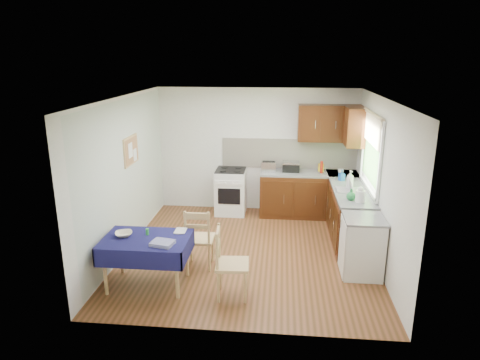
# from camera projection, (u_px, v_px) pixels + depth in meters

# --- Properties ---
(floor) EXTENTS (4.20, 4.20, 0.00)m
(floor) POSITION_uv_depth(u_px,v_px,m) (248.00, 252.00, 7.01)
(floor) COLOR #513115
(floor) RESTS_ON ground
(ceiling) EXTENTS (4.00, 4.20, 0.02)m
(ceiling) POSITION_uv_depth(u_px,v_px,m) (249.00, 98.00, 6.30)
(ceiling) COLOR white
(ceiling) RESTS_ON wall_back
(wall_back) EXTENTS (4.00, 0.02, 2.50)m
(wall_back) POSITION_uv_depth(u_px,v_px,m) (257.00, 150.00, 8.66)
(wall_back) COLOR white
(wall_back) RESTS_ON ground
(wall_front) EXTENTS (4.00, 0.02, 2.50)m
(wall_front) POSITION_uv_depth(u_px,v_px,m) (234.00, 233.00, 4.65)
(wall_front) COLOR white
(wall_front) RESTS_ON ground
(wall_left) EXTENTS (0.02, 4.20, 2.50)m
(wall_left) POSITION_uv_depth(u_px,v_px,m) (124.00, 176.00, 6.84)
(wall_left) COLOR silver
(wall_left) RESTS_ON ground
(wall_right) EXTENTS (0.02, 4.20, 2.50)m
(wall_right) POSITION_uv_depth(u_px,v_px,m) (380.00, 183.00, 6.47)
(wall_right) COLOR white
(wall_right) RESTS_ON ground
(base_cabinets) EXTENTS (1.90, 2.30, 0.86)m
(base_cabinets) POSITION_uv_depth(u_px,v_px,m) (326.00, 205.00, 7.96)
(base_cabinets) COLOR #351E09
(base_cabinets) RESTS_ON ground
(worktop_back) EXTENTS (1.90, 0.60, 0.04)m
(worktop_back) POSITION_uv_depth(u_px,v_px,m) (309.00, 173.00, 8.38)
(worktop_back) COLOR slate
(worktop_back) RESTS_ON base_cabinets
(worktop_right) EXTENTS (0.60, 1.70, 0.04)m
(worktop_right) POSITION_uv_depth(u_px,v_px,m) (352.00, 192.00, 7.22)
(worktop_right) COLOR slate
(worktop_right) RESTS_ON base_cabinets
(worktop_corner) EXTENTS (0.60, 0.60, 0.04)m
(worktop_corner) POSITION_uv_depth(u_px,v_px,m) (343.00, 174.00, 8.32)
(worktop_corner) COLOR slate
(worktop_corner) RESTS_ON base_cabinets
(splashback) EXTENTS (2.70, 0.02, 0.60)m
(splashback) POSITION_uv_depth(u_px,v_px,m) (289.00, 154.00, 8.60)
(splashback) COLOR white
(splashback) RESTS_ON wall_back
(upper_cabinets) EXTENTS (1.20, 0.85, 0.70)m
(upper_cabinets) POSITION_uv_depth(u_px,v_px,m) (337.00, 124.00, 8.06)
(upper_cabinets) COLOR #351E09
(upper_cabinets) RESTS_ON wall_back
(stove) EXTENTS (0.60, 0.61, 0.92)m
(stove) POSITION_uv_depth(u_px,v_px,m) (231.00, 191.00, 8.64)
(stove) COLOR white
(stove) RESTS_ON ground
(window) EXTENTS (0.04, 1.48, 1.26)m
(window) POSITION_uv_depth(u_px,v_px,m) (372.00, 147.00, 7.03)
(window) COLOR #2D5623
(window) RESTS_ON wall_right
(fridge) EXTENTS (0.58, 0.60, 0.89)m
(fridge) POSITION_uv_depth(u_px,v_px,m) (362.00, 246.00, 6.20)
(fridge) COLOR white
(fridge) RESTS_ON ground
(corkboard) EXTENTS (0.04, 0.62, 0.47)m
(corkboard) POSITION_uv_depth(u_px,v_px,m) (131.00, 150.00, 7.03)
(corkboard) COLOR tan
(corkboard) RESTS_ON wall_left
(dining_table) EXTENTS (1.18, 0.80, 0.71)m
(dining_table) POSITION_uv_depth(u_px,v_px,m) (146.00, 245.00, 5.85)
(dining_table) COLOR #121043
(dining_table) RESTS_ON ground
(chair_far) EXTENTS (0.43, 0.43, 0.96)m
(chair_far) POSITION_uv_depth(u_px,v_px,m) (199.00, 237.00, 6.37)
(chair_far) COLOR tan
(chair_far) RESTS_ON ground
(chair_near) EXTENTS (0.46, 0.46, 0.97)m
(chair_near) POSITION_uv_depth(u_px,v_px,m) (229.00, 261.00, 5.61)
(chair_near) COLOR tan
(chair_near) RESTS_ON ground
(toaster) EXTENTS (0.29, 0.18, 0.22)m
(toaster) POSITION_uv_depth(u_px,v_px,m) (269.00, 167.00, 8.40)
(toaster) COLOR #B8B9BD
(toaster) RESTS_ON worktop_back
(sandwich_press) EXTENTS (0.33, 0.29, 0.19)m
(sandwich_press) POSITION_uv_depth(u_px,v_px,m) (291.00, 167.00, 8.43)
(sandwich_press) COLOR black
(sandwich_press) RESTS_ON worktop_back
(sauce_bottle) EXTENTS (0.05, 0.05, 0.24)m
(sauce_bottle) POSITION_uv_depth(u_px,v_px,m) (321.00, 167.00, 8.28)
(sauce_bottle) COLOR #AF1D0E
(sauce_bottle) RESTS_ON worktop_back
(yellow_packet) EXTENTS (0.12, 0.09, 0.15)m
(yellow_packet) POSITION_uv_depth(u_px,v_px,m) (321.00, 168.00, 8.43)
(yellow_packet) COLOR gold
(yellow_packet) RESTS_ON worktop_back
(dish_rack) EXTENTS (0.46, 0.35, 0.22)m
(dish_rack) POSITION_uv_depth(u_px,v_px,m) (350.00, 189.00, 7.22)
(dish_rack) COLOR #97979C
(dish_rack) RESTS_ON worktop_right
(kettle) EXTENTS (0.15, 0.15, 0.25)m
(kettle) POSITION_uv_depth(u_px,v_px,m) (360.00, 195.00, 6.65)
(kettle) COLOR white
(kettle) RESTS_ON worktop_right
(cup) EXTENTS (0.14, 0.14, 0.09)m
(cup) POSITION_uv_depth(u_px,v_px,m) (341.00, 171.00, 8.26)
(cup) COLOR silver
(cup) RESTS_ON worktop_back
(soap_bottle_a) EXTENTS (0.17, 0.17, 0.33)m
(soap_bottle_a) POSITION_uv_depth(u_px,v_px,m) (350.00, 180.00, 7.28)
(soap_bottle_a) COLOR white
(soap_bottle_a) RESTS_ON worktop_right
(soap_bottle_b) EXTENTS (0.12, 0.12, 0.20)m
(soap_bottle_b) POSITION_uv_depth(u_px,v_px,m) (342.00, 175.00, 7.79)
(soap_bottle_b) COLOR #1D55AB
(soap_bottle_b) RESTS_ON worktop_right
(soap_bottle_c) EXTENTS (0.16, 0.16, 0.18)m
(soap_bottle_c) POSITION_uv_depth(u_px,v_px,m) (351.00, 195.00, 6.74)
(soap_bottle_c) COLOR #24843E
(soap_bottle_c) RESTS_ON worktop_right
(plate_bowl) EXTENTS (0.30, 0.30, 0.06)m
(plate_bowl) POSITION_uv_depth(u_px,v_px,m) (124.00, 234.00, 5.88)
(plate_bowl) COLOR beige
(plate_bowl) RESTS_ON dining_table
(book) EXTENTS (0.16, 0.22, 0.02)m
(book) POSITION_uv_depth(u_px,v_px,m) (175.00, 231.00, 6.05)
(book) COLOR white
(book) RESTS_ON dining_table
(spice_jar) EXTENTS (0.04, 0.04, 0.09)m
(spice_jar) POSITION_uv_depth(u_px,v_px,m) (147.00, 232.00, 5.92)
(spice_jar) COLOR green
(spice_jar) RESTS_ON dining_table
(tea_towel) EXTENTS (0.32, 0.27, 0.05)m
(tea_towel) POSITION_uv_depth(u_px,v_px,m) (162.00, 243.00, 5.61)
(tea_towel) COLOR navy
(tea_towel) RESTS_ON dining_table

